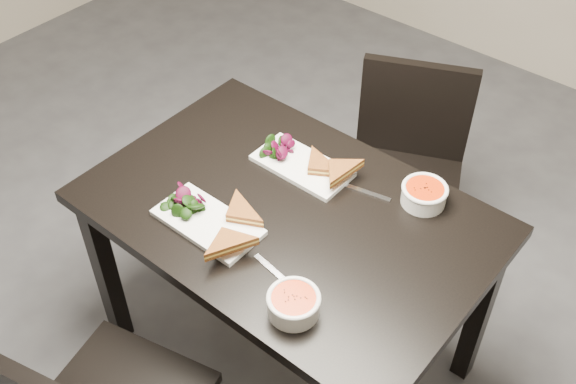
% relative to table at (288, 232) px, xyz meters
% --- Properties ---
extents(ground, '(5.00, 5.00, 0.00)m').
position_rel_table_xyz_m(ground, '(-0.23, -0.18, -0.65)').
color(ground, '#47474C').
rests_on(ground, ground).
extents(table, '(1.20, 0.80, 0.75)m').
position_rel_table_xyz_m(table, '(0.00, 0.00, 0.00)').
color(table, black).
rests_on(table, ground).
extents(chair_far, '(0.56, 0.56, 0.85)m').
position_rel_table_xyz_m(chair_far, '(0.02, 0.69, -0.17)').
color(chair_far, black).
rests_on(chair_far, ground).
extents(plate_near, '(0.32, 0.16, 0.02)m').
position_rel_table_xyz_m(plate_near, '(-0.14, -0.20, 0.11)').
color(plate_near, white).
rests_on(plate_near, table).
extents(sandwich_near, '(0.20, 0.18, 0.05)m').
position_rel_table_xyz_m(sandwich_near, '(-0.07, -0.18, 0.14)').
color(sandwich_near, '#AB6024').
rests_on(sandwich_near, plate_near).
extents(salad_near, '(0.10, 0.09, 0.04)m').
position_rel_table_xyz_m(salad_near, '(-0.24, -0.20, 0.14)').
color(salad_near, black).
rests_on(salad_near, plate_near).
extents(soup_bowl_near, '(0.14, 0.14, 0.06)m').
position_rel_table_xyz_m(soup_bowl_near, '(0.25, -0.28, 0.13)').
color(soup_bowl_near, white).
rests_on(soup_bowl_near, table).
extents(cutlery_near, '(0.18, 0.04, 0.00)m').
position_rel_table_xyz_m(cutlery_near, '(0.14, -0.21, 0.10)').
color(cutlery_near, silver).
rests_on(cutlery_near, table).
extents(plate_far, '(0.31, 0.16, 0.02)m').
position_rel_table_xyz_m(plate_far, '(-0.08, 0.17, 0.11)').
color(plate_far, white).
rests_on(plate_far, table).
extents(sandwich_far, '(0.20, 0.18, 0.05)m').
position_rel_table_xyz_m(sandwich_far, '(-0.02, 0.16, 0.14)').
color(sandwich_far, '#AB6024').
rests_on(sandwich_far, plate_far).
extents(salad_far, '(0.10, 0.09, 0.04)m').
position_rel_table_xyz_m(salad_far, '(-0.18, 0.17, 0.14)').
color(salad_far, black).
rests_on(salad_far, plate_far).
extents(soup_bowl_far, '(0.14, 0.14, 0.06)m').
position_rel_table_xyz_m(soup_bowl_far, '(0.29, 0.28, 0.13)').
color(soup_bowl_far, white).
rests_on(soup_bowl_far, table).
extents(cutlery_far, '(0.18, 0.05, 0.00)m').
position_rel_table_xyz_m(cutlery_far, '(0.13, 0.21, 0.10)').
color(cutlery_far, silver).
rests_on(cutlery_far, table).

